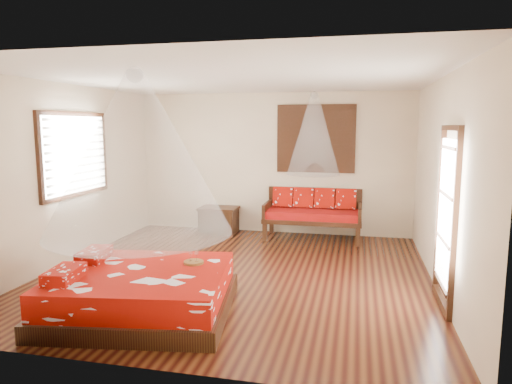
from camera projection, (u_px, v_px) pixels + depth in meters
The scene contains 10 objects.
room at pixel (237, 179), 6.50m from camera, with size 5.54×5.54×2.84m.
bed at pixel (141, 291), 5.28m from camera, with size 2.24×2.08×0.63m.
daybed at pixel (313, 211), 8.74m from camera, with size 1.83×0.81×0.95m.
storage_chest at pixel (219, 220), 9.26m from camera, with size 0.77×0.56×0.52m.
shutter_panel at pixel (316, 139), 8.87m from camera, with size 1.52×0.06×1.32m.
window_left at pixel (75, 154), 7.24m from camera, with size 0.10×1.74×1.34m.
glazed_door at pixel (446, 218), 5.39m from camera, with size 0.08×1.02×2.16m.
wine_tray at pixel (194, 259), 5.51m from camera, with size 0.24×0.24×0.20m.
mosquito_net_main at pixel (138, 153), 5.05m from camera, with size 2.08×2.08×1.80m, color white.
mosquito_net_daybed at pixel (314, 134), 8.40m from camera, with size 0.98×0.98×1.50m, color white.
Camera 1 is at (1.67, -6.25, 2.15)m, focal length 32.00 mm.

